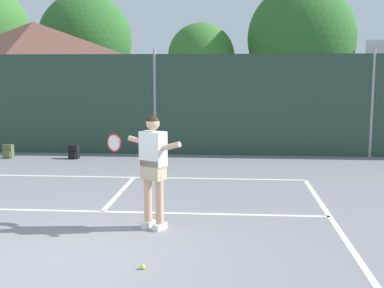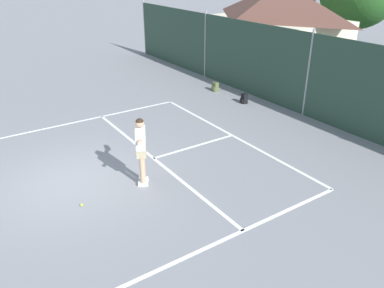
{
  "view_description": "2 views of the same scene",
  "coord_description": "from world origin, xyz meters",
  "px_view_note": "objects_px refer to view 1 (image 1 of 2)",
  "views": [
    {
      "loc": [
        2.34,
        -6.37,
        2.56
      ],
      "look_at": [
        1.61,
        2.98,
        1.2
      ],
      "focal_mm": 47.33,
      "sensor_mm": 36.0,
      "label": 1
    },
    {
      "loc": [
        9.08,
        -2.2,
        5.36
      ],
      "look_at": [
        1.57,
        2.81,
        1.02
      ],
      "focal_mm": 35.8,
      "sensor_mm": 36.0,
      "label": 2
    }
  ],
  "objects_px": {
    "tennis_ball": "(143,267)",
    "backpack_olive": "(8,151)",
    "tennis_player": "(153,162)",
    "basketball_hoop": "(378,79)",
    "backpack_black": "(74,152)"
  },
  "relations": [
    {
      "from": "tennis_ball",
      "to": "backpack_olive",
      "type": "distance_m",
      "value": 9.79
    },
    {
      "from": "tennis_player",
      "to": "tennis_ball",
      "type": "relative_size",
      "value": 28.1
    },
    {
      "from": "tennis_ball",
      "to": "tennis_player",
      "type": "bearing_deg",
      "value": 94.34
    },
    {
      "from": "basketball_hoop",
      "to": "tennis_player",
      "type": "xyz_separation_m",
      "value": [
        -6.02,
        -9.07,
        -1.2
      ]
    },
    {
      "from": "basketball_hoop",
      "to": "tennis_ball",
      "type": "distance_m",
      "value": 12.51
    },
    {
      "from": "basketball_hoop",
      "to": "backpack_black",
      "type": "xyz_separation_m",
      "value": [
        -9.37,
        -2.67,
        -2.12
      ]
    },
    {
      "from": "basketball_hoop",
      "to": "backpack_olive",
      "type": "bearing_deg",
      "value": -166.7
    },
    {
      "from": "tennis_player",
      "to": "tennis_ball",
      "type": "distance_m",
      "value": 2.05
    },
    {
      "from": "backpack_black",
      "to": "tennis_ball",
      "type": "bearing_deg",
      "value": -66.85
    },
    {
      "from": "tennis_ball",
      "to": "backpack_olive",
      "type": "relative_size",
      "value": 0.14
    },
    {
      "from": "tennis_ball",
      "to": "backpack_black",
      "type": "bearing_deg",
      "value": 113.15
    },
    {
      "from": "basketball_hoop",
      "to": "backpack_black",
      "type": "bearing_deg",
      "value": -164.08
    },
    {
      "from": "tennis_player",
      "to": "backpack_black",
      "type": "bearing_deg",
      "value": 117.61
    },
    {
      "from": "backpack_olive",
      "to": "tennis_ball",
      "type": "bearing_deg",
      "value": -56.07
    },
    {
      "from": "tennis_player",
      "to": "backpack_black",
      "type": "height_order",
      "value": "tennis_player"
    }
  ]
}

